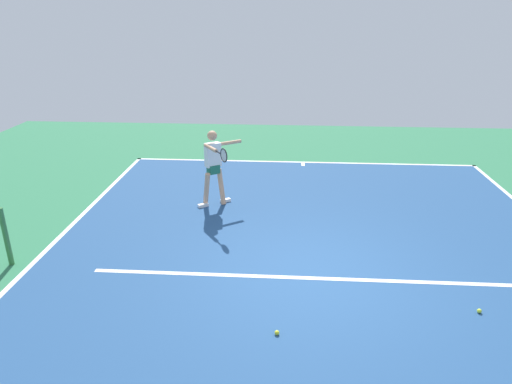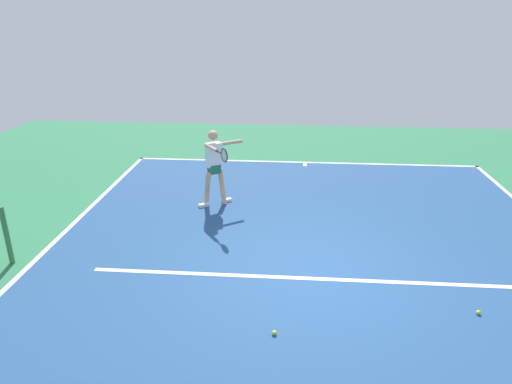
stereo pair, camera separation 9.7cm
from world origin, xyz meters
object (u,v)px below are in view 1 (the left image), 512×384
object	(u,v)px
tennis_ball_far_corner	(479,311)
tennis_ball_by_baseline	(277,333)
net_post	(6,237)
tennis_player	(214,163)

from	to	relation	value
tennis_ball_far_corner	tennis_ball_by_baseline	size ratio (longest dim) A/B	1.00
net_post	tennis_ball_far_corner	xyz separation A→B (m)	(-7.63, 0.88, -0.50)
net_post	tennis_ball_far_corner	size ratio (longest dim) A/B	16.21
net_post	tennis_ball_far_corner	distance (m)	7.70
net_post	tennis_player	xyz separation A→B (m)	(-3.16, -2.89, 0.46)
tennis_ball_far_corner	tennis_ball_by_baseline	xyz separation A→B (m)	(2.95, 0.69, 0.00)
net_post	tennis_ball_far_corner	bearing A→B (deg)	173.39
net_post	tennis_player	world-z (taller)	tennis_player
net_post	tennis_player	bearing A→B (deg)	-137.55
net_post	tennis_ball_by_baseline	size ratio (longest dim) A/B	16.21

